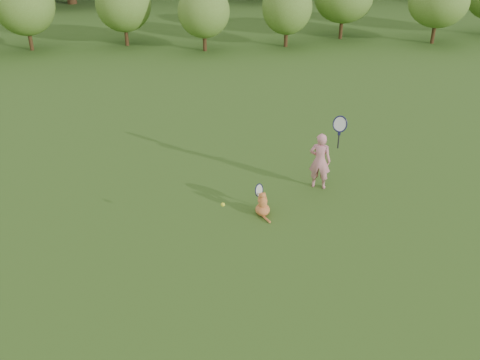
{
  "coord_description": "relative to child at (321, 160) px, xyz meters",
  "views": [
    {
      "loc": [
        -0.7,
        -7.37,
        5.07
      ],
      "look_at": [
        0.2,
        0.8,
        0.7
      ],
      "focal_mm": 40.0,
      "sensor_mm": 36.0,
      "label": 1
    }
  ],
  "objects": [
    {
      "name": "tennis_ball",
      "position": [
        -2.02,
        -1.72,
        0.14
      ],
      "size": [
        0.07,
        0.07,
        0.07
      ],
      "color": "#C7C917",
      "rests_on": "ground"
    },
    {
      "name": "child",
      "position": [
        0.0,
        0.0,
        0.0
      ],
      "size": [
        0.68,
        0.47,
        1.7
      ],
      "rotation": [
        0.0,
        0.0,
        2.73
      ],
      "color": "#D68089",
      "rests_on": "ground"
    },
    {
      "name": "cat",
      "position": [
        -1.25,
        -0.88,
        -0.37
      ],
      "size": [
        0.32,
        0.62,
        0.61
      ],
      "rotation": [
        0.0,
        0.0,
        -0.06
      ],
      "color": "#B95923",
      "rests_on": "ground"
    },
    {
      "name": "shrub_row",
      "position": [
        -1.85,
        11.35,
        0.8
      ],
      "size": [
        28.0,
        3.0,
        2.8
      ],
      "primitive_type": null,
      "color": "#4F6720",
      "rests_on": "ground"
    },
    {
      "name": "ground",
      "position": [
        -1.85,
        -1.65,
        -0.6
      ],
      "size": [
        100.0,
        100.0,
        0.0
      ],
      "primitive_type": "plane",
      "color": "#315117",
      "rests_on": "ground"
    }
  ]
}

